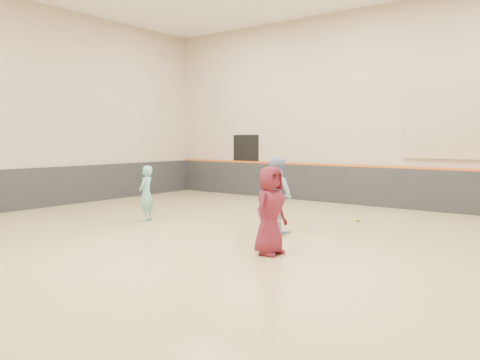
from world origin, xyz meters
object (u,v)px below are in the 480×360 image
Objects in this scene: instructor at (276,195)px; spare_racket at (356,218)px; young_man at (270,211)px; girl at (146,194)px.

spare_racket is (0.78, 2.51, -0.77)m from instructor.
young_man is at bearing 134.14° from instructor.
instructor is 2.74m from spare_racket.
girl is 5.30m from spare_racket.
young_man is 2.12× the size of spare_racket.
instructor is at bearing 30.62° from young_man.
girl is 4.44m from young_man.
young_man is (4.33, -0.98, 0.09)m from girl.
instructor reaches higher than spare_racket.
girl is at bearing -142.11° from spare_racket.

